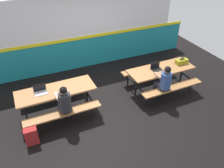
# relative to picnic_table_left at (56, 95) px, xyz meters

# --- Properties ---
(ground_plane) EXTENTS (10.00, 10.00, 0.02)m
(ground_plane) POSITION_rel_picnic_table_left_xyz_m (1.59, -0.24, -0.59)
(ground_plane) COLOR black
(accent_backdrop) EXTENTS (8.00, 0.14, 2.60)m
(accent_backdrop) POSITION_rel_picnic_table_left_xyz_m (1.59, 2.21, 0.67)
(accent_backdrop) COLOR teal
(accent_backdrop) RESTS_ON ground
(picnic_table_left) EXTENTS (2.08, 1.59, 0.74)m
(picnic_table_left) POSITION_rel_picnic_table_left_xyz_m (0.00, 0.00, 0.00)
(picnic_table_left) COLOR #9E6B3D
(picnic_table_left) RESTS_ON ground
(picnic_table_right) EXTENTS (2.08, 1.59, 0.74)m
(picnic_table_right) POSITION_rel_picnic_table_left_xyz_m (3.18, -0.16, 0.00)
(picnic_table_right) COLOR #9E6B3D
(picnic_table_right) RESTS_ON ground
(student_nearer) EXTENTS (0.37, 0.53, 1.21)m
(student_nearer) POSITION_rel_picnic_table_left_xyz_m (0.10, -0.55, 0.13)
(student_nearer) COLOR #2D2D38
(student_nearer) RESTS_ON ground
(student_further) EXTENTS (0.37, 0.53, 1.21)m
(student_further) POSITION_rel_picnic_table_left_xyz_m (2.91, -0.72, 0.13)
(student_further) COLOR #2D2D38
(student_further) RESTS_ON ground
(laptop_silver) EXTENTS (0.32, 0.23, 0.22)m
(laptop_silver) POSITION_rel_picnic_table_left_xyz_m (-0.38, 0.03, 0.21)
(laptop_silver) COLOR silver
(laptop_silver) RESTS_ON picnic_table_left
(laptop_dark) EXTENTS (0.32, 0.23, 0.22)m
(laptop_dark) POSITION_rel_picnic_table_left_xyz_m (3.02, -0.13, 0.21)
(laptop_dark) COLOR black
(laptop_dark) RESTS_ON picnic_table_right
(toolbox_grey) EXTENTS (0.40, 0.18, 0.18)m
(toolbox_grey) POSITION_rel_picnic_table_left_xyz_m (3.95, -0.15, 0.23)
(toolbox_grey) COLOR olive
(toolbox_grey) RESTS_ON picnic_table_right
(backpack_dark) EXTENTS (0.30, 0.22, 0.44)m
(backpack_dark) POSITION_rel_picnic_table_left_xyz_m (-0.83, -0.89, -0.36)
(backpack_dark) COLOR maroon
(backpack_dark) RESTS_ON ground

